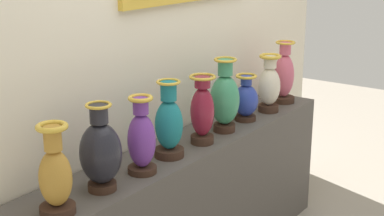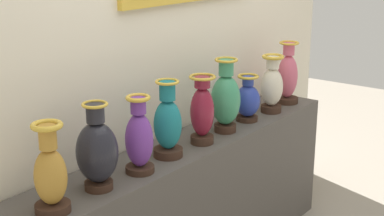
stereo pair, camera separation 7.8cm
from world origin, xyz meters
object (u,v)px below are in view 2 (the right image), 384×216
vase_violet (139,139)px  vase_cobalt (248,100)px  vase_rose (288,76)px  vase_onyx (97,151)px  vase_ochre (50,174)px  vase_teal (168,124)px  vase_jade (226,99)px  vase_ivory (272,86)px  vase_burgundy (202,111)px

vase_violet → vase_cobalt: bearing=1.4°
vase_cobalt → vase_rose: bearing=0.1°
vase_onyx → vase_ochre: bearing=-176.9°
vase_teal → vase_rose: vase_rose is taller
vase_rose → vase_jade: bearing=-179.2°
vase_cobalt → vase_rose: (0.49, 0.00, 0.05)m
vase_rose → vase_cobalt: bearing=-179.9°
vase_cobalt → vase_ivory: size_ratio=0.77×
vase_ivory → vase_rose: 0.25m
vase_ochre → vase_cobalt: size_ratio=1.34×
vase_onyx → vase_teal: size_ratio=1.00×
vase_onyx → vase_ivory: (1.46, -0.02, -0.00)m
vase_teal → vase_rose: (1.22, -0.00, 0.01)m
vase_onyx → vase_rose: 1.70m
vase_teal → vase_rose: 1.22m
vase_ochre → vase_ivory: bearing=-0.1°
vase_ochre → vase_onyx: bearing=3.1°
vase_onyx → vase_teal: same height
vase_ivory → vase_cobalt: bearing=174.2°
vase_onyx → vase_jade: (0.97, -0.00, 0.02)m
vase_cobalt → vase_ivory: (0.24, -0.02, 0.04)m
vase_burgundy → vase_jade: vase_jade is taller
vase_ochre → vase_onyx: vase_onyx is taller
vase_onyx → vase_ivory: size_ratio=1.07×
vase_ivory → vase_rose: bearing=5.9°
vase_cobalt → vase_rose: size_ratio=0.69×
vase_teal → vase_burgundy: bearing=-4.7°
vase_violet → vase_teal: size_ratio=0.95×
vase_onyx → vase_rose: bearing=0.3°
vase_ochre → vase_burgundy: vase_ochre is taller
vase_rose → vase_ochre: bearing=-179.3°
vase_teal → vase_ivory: size_ratio=1.08×
vase_jade → vase_ivory: bearing=-1.9°
vase_ochre → vase_burgundy: 1.00m
vase_teal → vase_rose: bearing=-0.0°
vase_violet → vase_teal: (0.23, 0.03, 0.00)m
vase_violet → vase_rose: size_ratio=0.91×
vase_ochre → vase_burgundy: bearing=0.2°
vase_teal → vase_cobalt: vase_teal is taller
vase_teal → vase_jade: bearing=-1.2°
vase_ochre → vase_ivory: 1.72m
vase_jade → vase_rose: vase_jade is taller
vase_violet → vase_ivory: size_ratio=1.02×
vase_burgundy → vase_cobalt: vase_burgundy is taller
vase_teal → vase_rose: size_ratio=0.96×
vase_onyx → vase_burgundy: bearing=-0.9°
vase_teal → vase_onyx: bearing=-178.8°
vase_jade → vase_rose: (0.73, 0.01, -0.01)m
vase_cobalt → vase_jade: bearing=-178.0°
vase_burgundy → vase_cobalt: size_ratio=1.32×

